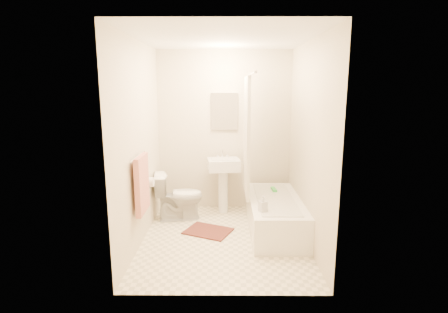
{
  "coord_description": "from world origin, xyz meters",
  "views": [
    {
      "loc": [
        0.02,
        -4.07,
        1.87
      ],
      "look_at": [
        0.0,
        0.25,
        1.0
      ],
      "focal_mm": 28.0,
      "sensor_mm": 36.0,
      "label": 1
    }
  ],
  "objects_px": {
    "bathtub": "(275,214)",
    "toilet": "(179,196)",
    "soap_bottle": "(263,204)",
    "bath_mat": "(208,231)",
    "sink": "(223,184)"
  },
  "relations": [
    {
      "from": "toilet",
      "to": "sink",
      "type": "height_order",
      "value": "sink"
    },
    {
      "from": "bathtub",
      "to": "soap_bottle",
      "type": "bearing_deg",
      "value": -113.87
    },
    {
      "from": "toilet",
      "to": "bath_mat",
      "type": "bearing_deg",
      "value": -146.16
    },
    {
      "from": "toilet",
      "to": "soap_bottle",
      "type": "xyz_separation_m",
      "value": [
        1.1,
        -0.86,
        0.19
      ]
    },
    {
      "from": "toilet",
      "to": "bathtub",
      "type": "distance_m",
      "value": 1.37
    },
    {
      "from": "sink",
      "to": "soap_bottle",
      "type": "height_order",
      "value": "sink"
    },
    {
      "from": "sink",
      "to": "soap_bottle",
      "type": "distance_m",
      "value": 1.22
    },
    {
      "from": "bathtub",
      "to": "toilet",
      "type": "bearing_deg",
      "value": 163.68
    },
    {
      "from": "sink",
      "to": "bath_mat",
      "type": "bearing_deg",
      "value": -112.39
    },
    {
      "from": "toilet",
      "to": "soap_bottle",
      "type": "relative_size",
      "value": 3.54
    },
    {
      "from": "toilet",
      "to": "bathtub",
      "type": "relative_size",
      "value": 0.45
    },
    {
      "from": "toilet",
      "to": "soap_bottle",
      "type": "distance_m",
      "value": 1.41
    },
    {
      "from": "bath_mat",
      "to": "soap_bottle",
      "type": "bearing_deg",
      "value": -30.51
    },
    {
      "from": "sink",
      "to": "bath_mat",
      "type": "distance_m",
      "value": 0.88
    },
    {
      "from": "bathtub",
      "to": "soap_bottle",
      "type": "distance_m",
      "value": 0.6
    }
  ]
}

